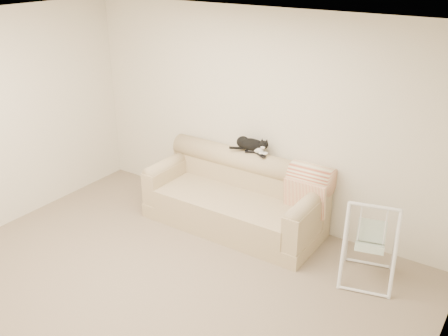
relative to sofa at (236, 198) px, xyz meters
name	(u,v)px	position (x,y,z in m)	size (l,w,h in m)	color
ground_plane	(159,292)	(0.10, -1.62, -0.35)	(5.00, 5.00, 0.00)	#7D6C53
room_shell	(149,153)	(0.10, -1.62, 1.18)	(5.04, 4.04, 2.60)	beige
sofa	(236,198)	(0.00, 0.00, 0.00)	(2.20, 0.93, 0.90)	tan
remote_a	(252,151)	(0.07, 0.24, 0.56)	(0.19, 0.12, 0.03)	black
remote_b	(261,155)	(0.21, 0.21, 0.56)	(0.17, 0.12, 0.02)	black
tuxedo_cat	(252,145)	(0.06, 0.24, 0.64)	(0.50, 0.24, 0.20)	black
throw_blanket	(311,181)	(0.87, 0.23, 0.37)	(0.51, 0.38, 0.58)	#C65C3E
baby_swing	(370,243)	(1.75, -0.21, 0.09)	(0.66, 0.68, 0.88)	white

